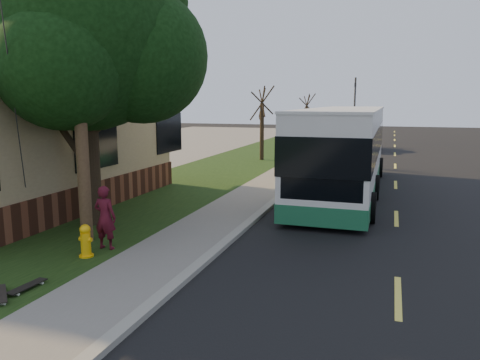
# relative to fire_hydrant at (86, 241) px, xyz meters

# --- Properties ---
(ground) EXTENTS (120.00, 120.00, 0.00)m
(ground) POSITION_rel_fire_hydrant_xyz_m (2.60, 0.00, -0.43)
(ground) COLOR black
(ground) RESTS_ON ground
(road) EXTENTS (8.00, 80.00, 0.01)m
(road) POSITION_rel_fire_hydrant_xyz_m (6.60, 10.00, -0.43)
(road) COLOR black
(road) RESTS_ON ground
(curb) EXTENTS (0.25, 80.00, 0.12)m
(curb) POSITION_rel_fire_hydrant_xyz_m (2.60, 10.00, -0.37)
(curb) COLOR gray
(curb) RESTS_ON ground
(sidewalk) EXTENTS (2.00, 80.00, 0.08)m
(sidewalk) POSITION_rel_fire_hydrant_xyz_m (1.60, 10.00, -0.39)
(sidewalk) COLOR slate
(sidewalk) RESTS_ON ground
(grass_verge) EXTENTS (5.00, 80.00, 0.07)m
(grass_verge) POSITION_rel_fire_hydrant_xyz_m (-1.90, 10.00, -0.40)
(grass_verge) COLOR black
(grass_verge) RESTS_ON ground
(building_lot) EXTENTS (15.00, 80.00, 0.04)m
(building_lot) POSITION_rel_fire_hydrant_xyz_m (-11.90, 10.00, -0.41)
(building_lot) COLOR slate
(building_lot) RESTS_ON ground
(fire_hydrant) EXTENTS (0.32, 0.32, 0.74)m
(fire_hydrant) POSITION_rel_fire_hydrant_xyz_m (0.00, 0.00, 0.00)
(fire_hydrant) COLOR #FFB90D
(fire_hydrant) RESTS_ON grass_verge
(utility_pole) EXTENTS (2.86, 3.21, 9.07)m
(utility_pole) POSITION_rel_fire_hydrant_xyz_m (-0.71, 0.99, 4.20)
(utility_pole) COLOR #473321
(utility_pole) RESTS_ON ground
(leafy_tree) EXTENTS (6.30, 6.00, 7.80)m
(leafy_tree) POSITION_rel_fire_hydrant_xyz_m (-1.57, 2.65, 4.73)
(leafy_tree) COLOR black
(leafy_tree) RESTS_ON grass_verge
(bare_tree_near) EXTENTS (1.38, 1.21, 4.31)m
(bare_tree_near) POSITION_rel_fire_hydrant_xyz_m (-0.90, 18.00, 1.72)
(bare_tree_near) COLOR black
(bare_tree_near) RESTS_ON grass_verge
(bare_tree_far) EXTENTS (1.38, 1.21, 4.03)m
(bare_tree_far) POSITION_rel_fire_hydrant_xyz_m (-0.40, 30.00, 1.57)
(bare_tree_far) COLOR black
(bare_tree_far) RESTS_ON grass_verge
(traffic_signal) EXTENTS (0.18, 0.22, 5.50)m
(traffic_signal) POSITION_rel_fire_hydrant_xyz_m (3.10, 34.00, 2.73)
(traffic_signal) COLOR #2D2D30
(traffic_signal) RESTS_ON ground
(transit_bus) EXTENTS (2.75, 11.91, 3.22)m
(transit_bus) POSITION_rel_fire_hydrant_xyz_m (4.64, 9.58, 1.28)
(transit_bus) COLOR silver
(transit_bus) RESTS_ON ground
(skateboarder) EXTENTS (0.55, 0.36, 1.50)m
(skateboarder) POSITION_rel_fire_hydrant_xyz_m (0.10, 0.63, 0.39)
(skateboarder) COLOR #490E1B
(skateboarder) RESTS_ON grass_verge
(skateboard_main) EXTENTS (0.25, 0.82, 0.08)m
(skateboard_main) POSITION_rel_fire_hydrant_xyz_m (0.10, -1.91, -0.31)
(skateboard_main) COLOR black
(skateboard_main) RESTS_ON grass_verge
(skateboard_spare) EXTENTS (0.80, 0.78, 0.08)m
(skateboard_spare) POSITION_rel_fire_hydrant_xyz_m (-0.09, -2.36, -0.30)
(skateboard_spare) COLOR black
(skateboard_spare) RESTS_ON grass_verge
(distant_car) EXTENTS (1.95, 4.61, 1.56)m
(distant_car) POSITION_rel_fire_hydrant_xyz_m (4.47, 25.94, 0.35)
(distant_car) COLOR black
(distant_car) RESTS_ON ground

